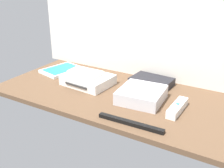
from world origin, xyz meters
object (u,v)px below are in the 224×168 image
object	(u,v)px
remote_classic_pad	(85,73)
game_case	(62,70)
mini_computer	(141,95)
remote_wand	(177,108)
sensor_bar	(130,123)
network_router	(152,82)
game_console	(88,80)

from	to	relation	value
remote_classic_pad	game_case	bearing A→B (deg)	159.45
mini_computer	remote_wand	size ratio (longest dim) A/B	1.24
remote_classic_pad	sensor_bar	distance (cm)	40.69
mini_computer	sensor_bar	size ratio (longest dim) A/B	0.77
game_case	network_router	xyz separation A→B (cm)	(47.17, 6.59, 0.94)
game_case	remote_wand	world-z (taller)	remote_wand
game_case	mini_computer	bearing A→B (deg)	1.56
network_router	sensor_bar	bearing A→B (deg)	-74.65
remote_wand	sensor_bar	xyz separation A→B (cm)	(-10.64, -17.33, -0.81)
remote_classic_pad	sensor_bar	xyz separation A→B (cm)	(34.15, -21.62, -4.71)
mini_computer	remote_wand	xyz separation A→B (cm)	(15.29, -1.43, -1.13)
game_case	remote_wand	bearing A→B (deg)	3.00
game_case	remote_wand	size ratio (longest dim) A/B	1.45
game_case	game_console	bearing A→B (deg)	-5.15
remote_wand	game_case	bearing A→B (deg)	170.61
game_console	sensor_bar	xyz separation A→B (cm)	(32.79, -21.78, -1.50)
mini_computer	remote_classic_pad	xyz separation A→B (cm)	(-29.50, 2.86, 2.77)
game_console	remote_wand	world-z (taller)	game_console
game_case	sensor_bar	size ratio (longest dim) A/B	0.90
mini_computer	game_case	xyz separation A→B (cm)	(-49.91, 10.22, -1.88)
game_case	sensor_bar	xyz separation A→B (cm)	(54.56, -28.97, -0.06)
remote_wand	sensor_bar	world-z (taller)	remote_wand
sensor_bar	remote_wand	bearing A→B (deg)	56.78
network_router	sensor_bar	world-z (taller)	network_router
network_router	game_console	bearing A→B (deg)	-147.91
remote_wand	remote_classic_pad	xyz separation A→B (cm)	(-44.79, 4.29, 3.90)
mini_computer	network_router	bearing A→B (deg)	99.27
game_case	network_router	bearing A→B (deg)	21.08
mini_computer	network_router	distance (cm)	17.06
game_case	remote_classic_pad	distance (cm)	22.19
game_console	sensor_bar	size ratio (longest dim) A/B	0.92
game_console	mini_computer	distance (cm)	28.31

